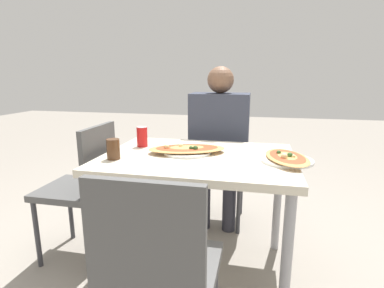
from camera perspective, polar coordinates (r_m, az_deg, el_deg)
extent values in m
plane|color=gray|center=(2.00, 1.01, -22.61)|extent=(14.00, 14.00, 0.00)
cube|color=beige|center=(1.69, 1.11, -2.80)|extent=(1.06, 0.78, 0.04)
cylinder|color=#99999E|center=(1.69, -18.04, -16.66)|extent=(0.05, 0.05, 0.68)
cylinder|color=#99999E|center=(1.51, 17.53, -20.61)|extent=(0.05, 0.05, 0.68)
cylinder|color=#99999E|center=(2.24, -9.38, -8.68)|extent=(0.05, 0.05, 0.68)
cylinder|color=#99999E|center=(2.10, 15.96, -10.51)|extent=(0.05, 0.05, 0.68)
cube|color=#4C4C4C|center=(2.37, 5.20, -4.42)|extent=(0.40, 0.40, 0.04)
cube|color=#4C4C4C|center=(2.49, 5.84, 1.62)|extent=(0.38, 0.03, 0.40)
cylinder|color=#38383D|center=(2.28, 8.86, -11.63)|extent=(0.03, 0.03, 0.44)
cylinder|color=#38383D|center=(2.32, 0.29, -11.02)|extent=(0.03, 0.03, 0.44)
cylinder|color=#38383D|center=(2.59, 9.34, -8.53)|extent=(0.03, 0.03, 0.44)
cylinder|color=#38383D|center=(2.63, 1.85, -8.06)|extent=(0.03, 0.03, 0.44)
cube|color=#4C4C4C|center=(1.22, -5.39, -22.57)|extent=(0.40, 0.40, 0.04)
cube|color=#4C4C4C|center=(0.95, -9.20, -18.11)|extent=(0.38, 0.03, 0.40)
cylinder|color=#38383D|center=(1.54, -9.76, -25.16)|extent=(0.03, 0.03, 0.44)
cube|color=#4C4C4C|center=(2.05, -21.41, -8.08)|extent=(0.40, 0.40, 0.04)
cube|color=#4C4C4C|center=(1.89, -17.27, -2.59)|extent=(0.03, 0.38, 0.40)
cylinder|color=#38383D|center=(2.12, -27.43, -15.00)|extent=(0.03, 0.03, 0.44)
cylinder|color=#38383D|center=(2.36, -22.14, -11.59)|extent=(0.03, 0.03, 0.44)
cylinder|color=#38383D|center=(1.94, -19.28, -16.98)|extent=(0.03, 0.03, 0.44)
cylinder|color=#38383D|center=(2.20, -14.59, -12.90)|extent=(0.03, 0.03, 0.44)
cylinder|color=#2D2D38|center=(2.31, 7.10, -10.69)|extent=(0.10, 0.10, 0.48)
cylinder|color=#2D2D38|center=(2.33, 2.28, -10.35)|extent=(0.10, 0.10, 0.48)
cube|color=#333847|center=(2.26, 5.26, 2.56)|extent=(0.43, 0.26, 0.56)
sphere|color=brown|center=(2.23, 5.47, 12.08)|extent=(0.19, 0.19, 0.19)
cylinder|color=white|center=(1.73, -0.97, -1.45)|extent=(0.28, 0.28, 0.01)
ellipsoid|color=tan|center=(1.73, -0.97, -0.90)|extent=(0.49, 0.35, 0.02)
ellipsoid|color=#B24223|center=(1.72, -0.97, -0.71)|extent=(0.40, 0.28, 0.01)
sphere|color=beige|center=(1.72, -4.86, -0.49)|extent=(0.03, 0.03, 0.03)
sphere|color=#335928|center=(1.68, 0.67, -0.78)|extent=(0.03, 0.03, 0.03)
sphere|color=#335928|center=(1.69, -0.18, -0.77)|extent=(0.02, 0.02, 0.02)
sphere|color=beige|center=(1.75, -2.15, -0.30)|extent=(0.02, 0.02, 0.02)
cylinder|color=red|center=(1.90, -9.48, 1.34)|extent=(0.07, 0.07, 0.12)
cylinder|color=silver|center=(1.89, -9.55, 3.20)|extent=(0.06, 0.06, 0.00)
cylinder|color=#4C2D19|center=(1.64, -14.76, -0.95)|extent=(0.07, 0.07, 0.11)
cylinder|color=white|center=(1.63, 17.62, -3.00)|extent=(0.27, 0.27, 0.01)
ellipsoid|color=tan|center=(1.62, 17.66, -2.43)|extent=(0.28, 0.39, 0.02)
ellipsoid|color=#B24223|center=(1.62, 17.67, -2.22)|extent=(0.23, 0.32, 0.01)
sphere|color=#335928|center=(1.61, 18.17, -2.06)|extent=(0.03, 0.03, 0.03)
sphere|color=beige|center=(1.60, 18.72, -2.25)|extent=(0.02, 0.02, 0.02)
sphere|color=beige|center=(1.57, 17.14, -2.25)|extent=(0.03, 0.03, 0.03)
sphere|color=#335928|center=(1.66, 16.18, -1.56)|extent=(0.02, 0.02, 0.02)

